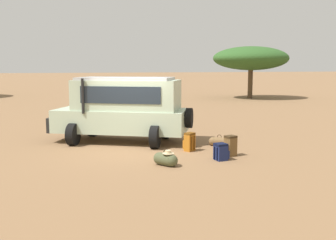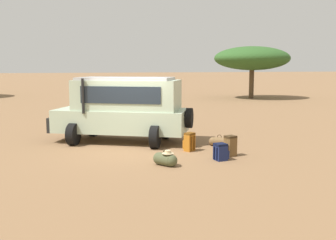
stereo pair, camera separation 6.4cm
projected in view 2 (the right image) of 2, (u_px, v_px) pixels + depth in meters
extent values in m
plane|color=olive|center=(132.00, 150.00, 13.48)|extent=(320.00, 320.00, 0.00)
cube|color=#B2C6A8|center=(121.00, 120.00, 14.83)|extent=(5.22, 3.95, 0.84)
cube|color=#B2C6A8|center=(127.00, 95.00, 14.65)|extent=(4.21, 3.35, 1.10)
cube|color=#232D38|center=(89.00, 95.00, 14.94)|extent=(0.77, 1.41, 0.77)
cube|color=#232D38|center=(120.00, 95.00, 13.77)|extent=(2.63, 1.39, 0.60)
cube|color=#232D38|center=(134.00, 92.00, 15.53)|extent=(2.63, 1.39, 0.60)
cube|color=#B7B7B7|center=(126.00, 79.00, 14.58)|extent=(3.83, 3.10, 0.10)
cube|color=black|center=(58.00, 123.00, 15.33)|extent=(0.89, 1.51, 0.56)
cylinder|color=black|center=(83.00, 96.00, 13.96)|extent=(0.10, 0.10, 1.25)
cylinder|color=black|center=(73.00, 134.00, 14.23)|extent=(0.62, 0.84, 0.80)
cylinder|color=black|center=(93.00, 126.00, 16.12)|extent=(0.62, 0.84, 0.80)
cylinder|color=black|center=(155.00, 137.00, 13.67)|extent=(0.62, 0.84, 0.80)
cylinder|color=black|center=(166.00, 128.00, 15.55)|extent=(0.62, 0.84, 0.80)
cylinder|color=black|center=(189.00, 118.00, 14.33)|extent=(0.53, 0.75, 0.74)
cube|color=navy|center=(220.00, 153.00, 11.96)|extent=(0.36, 0.40, 0.45)
cube|color=navy|center=(226.00, 154.00, 12.05)|extent=(0.11, 0.28, 0.25)
cube|color=black|center=(221.00, 145.00, 11.93)|extent=(0.37, 0.38, 0.07)
cylinder|color=black|center=(214.00, 153.00, 11.97)|extent=(0.04, 0.04, 0.39)
cylinder|color=black|center=(217.00, 154.00, 11.82)|extent=(0.04, 0.04, 0.39)
cube|color=brown|center=(230.00, 147.00, 12.51)|extent=(0.38, 0.38, 0.59)
cube|color=brown|center=(226.00, 150.00, 12.42)|extent=(0.14, 0.24, 0.33)
cube|color=#3A2A16|center=(231.00, 137.00, 12.47)|extent=(0.40, 0.37, 0.07)
cylinder|color=#3A2A16|center=(236.00, 147.00, 12.55)|extent=(0.04, 0.04, 0.50)
cylinder|color=#3A2A16|center=(233.00, 146.00, 12.66)|extent=(0.04, 0.04, 0.50)
cube|color=#B26619|center=(190.00, 143.00, 13.25)|extent=(0.42, 0.39, 0.56)
cube|color=#B26619|center=(186.00, 144.00, 13.36)|extent=(0.26, 0.21, 0.31)
cube|color=#62380E|center=(190.00, 134.00, 13.21)|extent=(0.41, 0.39, 0.07)
cylinder|color=#62380E|center=(192.00, 144.00, 13.10)|extent=(0.04, 0.04, 0.48)
cylinder|color=#62380E|center=(194.00, 143.00, 13.21)|extent=(0.04, 0.04, 0.48)
cylinder|color=#4C5133|center=(165.00, 159.00, 11.33)|extent=(0.55, 0.58, 0.36)
sphere|color=#4C5133|center=(171.00, 161.00, 11.19)|extent=(0.35, 0.35, 0.35)
sphere|color=#4C5133|center=(159.00, 158.00, 11.47)|extent=(0.35, 0.35, 0.35)
torus|color=#2D301E|center=(165.00, 153.00, 11.30)|extent=(0.11, 0.15, 0.16)
cylinder|color=beige|center=(168.00, 153.00, 11.24)|extent=(0.34, 0.34, 0.02)
cylinder|color=beige|center=(168.00, 152.00, 11.23)|extent=(0.17, 0.17, 0.09)
cylinder|color=brown|center=(219.00, 142.00, 14.11)|extent=(0.55, 0.49, 0.31)
sphere|color=brown|center=(213.00, 141.00, 14.15)|extent=(0.31, 0.31, 0.31)
sphere|color=brown|center=(226.00, 142.00, 14.06)|extent=(0.31, 0.31, 0.31)
torus|color=#493721|center=(219.00, 137.00, 14.08)|extent=(0.16, 0.10, 0.16)
cylinder|color=brown|center=(251.00, 83.00, 34.89)|extent=(0.42, 0.42, 2.64)
ellipsoid|color=#2D5623|center=(252.00, 58.00, 34.59)|extent=(6.82, 5.85, 2.09)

